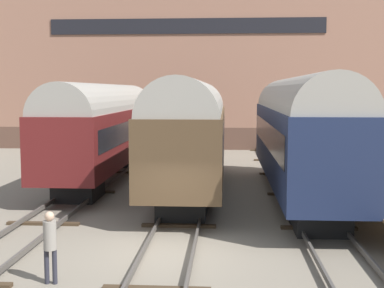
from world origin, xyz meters
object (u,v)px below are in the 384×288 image
object	(u,v)px
train_car_maroon	(105,125)
person_worker	(50,240)
train_car_navy	(300,130)
train_car_brown	(191,129)

from	to	relation	value
train_car_maroon	person_worker	world-z (taller)	train_car_maroon
train_car_navy	train_car_brown	bearing A→B (deg)	163.16
train_car_navy	person_worker	xyz separation A→B (m)	(-7.50, -10.76, -1.96)
train_car_maroon	train_car_brown	bearing A→B (deg)	-34.89
train_car_brown	person_worker	xyz separation A→B (m)	(-2.66, -12.22, -1.88)
train_car_maroon	train_car_navy	distance (m)	10.81
train_car_maroon	person_worker	distance (m)	15.84
train_car_navy	person_worker	world-z (taller)	train_car_navy
train_car_maroon	train_car_navy	size ratio (longest dim) A/B	1.04
train_car_maroon	train_car_navy	bearing A→B (deg)	-26.57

